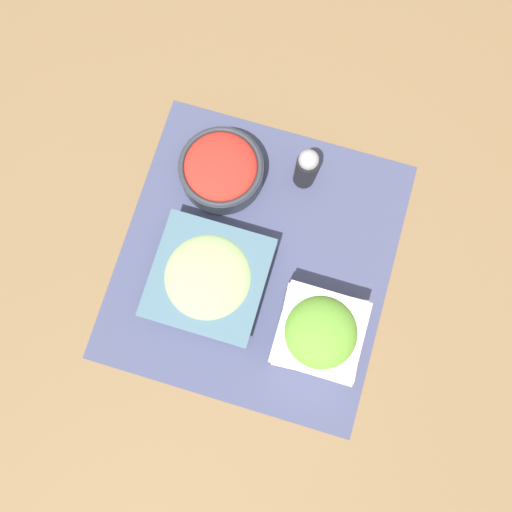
{
  "coord_description": "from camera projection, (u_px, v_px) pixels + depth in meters",
  "views": [
    {
      "loc": [
        0.15,
        0.05,
        0.88
      ],
      "look_at": [
        0.0,
        0.0,
        0.03
      ],
      "focal_mm": 35.0,
      "sensor_mm": 36.0,
      "label": 1
    }
  ],
  "objects": [
    {
      "name": "cucumber_bowl",
      "position": [
        209.0,
        278.0,
        0.85
      ],
      "size": [
        0.19,
        0.19,
        0.07
      ],
      "color": "slate",
      "rests_on": "placemat"
    },
    {
      "name": "pepper_shaker",
      "position": [
        306.0,
        168.0,
        0.87
      ],
      "size": [
        0.04,
        0.04,
        0.11
      ],
      "color": "black",
      "rests_on": "placemat"
    },
    {
      "name": "lettuce_bowl",
      "position": [
        319.0,
        333.0,
        0.82
      ],
      "size": [
        0.14,
        0.14,
        0.1
      ],
      "color": "white",
      "rests_on": "placemat"
    },
    {
      "name": "placemat",
      "position": [
        256.0,
        259.0,
        0.9
      ],
      "size": [
        0.5,
        0.48,
        0.0
      ],
      "color": "#474C70",
      "rests_on": "ground_plane"
    },
    {
      "name": "ground_plane",
      "position": [
        256.0,
        260.0,
        0.9
      ],
      "size": [
        3.0,
        3.0,
        0.0
      ],
      "primitive_type": "plane",
      "color": "olive"
    },
    {
      "name": "tomato_bowl",
      "position": [
        221.0,
        169.0,
        0.89
      ],
      "size": [
        0.15,
        0.15,
        0.06
      ],
      "color": "#333842",
      "rests_on": "placemat"
    }
  ]
}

